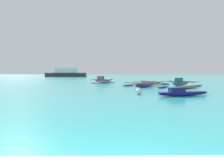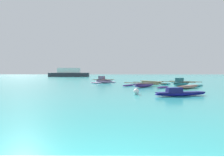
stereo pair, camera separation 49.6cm
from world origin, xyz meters
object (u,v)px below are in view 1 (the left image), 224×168
at_px(moored_boat_0, 150,82).
at_px(moored_boat_3, 189,87).
at_px(mooring_buoy_0, 139,91).
at_px(moored_boat_1, 102,81).
at_px(moored_boat_2, 182,93).
at_px(moored_boat_5, 180,83).
at_px(distant_ferry, 66,73).
at_px(moored_boat_4, 145,85).

height_order(moored_boat_0, moored_boat_3, moored_boat_0).
xyz_separation_m(moored_boat_0, mooring_buoy_0, (-3.38, -12.23, -0.02)).
distance_m(moored_boat_1, moored_boat_2, 17.03).
bearing_deg(moored_boat_0, moored_boat_3, -12.61).
relative_size(moored_boat_1, moored_boat_3, 1.34).
bearing_deg(moored_boat_3, moored_boat_5, 40.74).
xyz_separation_m(moored_boat_0, moored_boat_5, (3.12, -2.75, 0.07)).
bearing_deg(moored_boat_5, moored_boat_3, -144.61).
bearing_deg(distant_ferry, moored_boat_0, -63.00).
xyz_separation_m(moored_boat_2, moored_boat_3, (3.00, 6.28, -0.04)).
height_order(moored_boat_4, moored_boat_5, moored_boat_5).
distance_m(moored_boat_1, moored_boat_3, 13.28).
distance_m(moored_boat_1, moored_boat_4, 9.26).
distance_m(moored_boat_4, distant_ferry, 47.84).
distance_m(moored_boat_0, moored_boat_3, 7.25).
bearing_deg(mooring_buoy_0, moored_boat_1, 102.22).
distance_m(moored_boat_3, mooring_buoy_0, 8.04).
relative_size(moored_boat_4, mooring_buoy_0, 11.26).
xyz_separation_m(moored_boat_0, moored_boat_2, (-0.46, -13.06, -0.03)).
bearing_deg(moored_boat_3, mooring_buoy_0, -178.52).
distance_m(moored_boat_2, moored_boat_4, 8.16).
height_order(moored_boat_3, moored_boat_5, moored_boat_5).
xyz_separation_m(moored_boat_0, distant_ferry, (-19.97, 39.19, 0.94)).
bearing_deg(moored_boat_2, moored_boat_0, 75.35).
distance_m(moored_boat_0, moored_boat_2, 13.07).
height_order(moored_boat_3, mooring_buoy_0, mooring_buoy_0).
bearing_deg(moored_boat_4, distant_ferry, 64.58).
relative_size(moored_boat_0, moored_boat_5, 0.75).
bearing_deg(moored_boat_1, moored_boat_3, -6.32).
relative_size(moored_boat_2, moored_boat_3, 1.29).
bearing_deg(moored_boat_2, moored_boat_1, 98.61).
relative_size(moored_boat_0, moored_boat_3, 1.25).
height_order(moored_boat_5, distant_ferry, distant_ferry).
bearing_deg(moored_boat_4, moored_boat_2, -129.65).
bearing_deg(moored_boat_1, moored_boat_5, 10.27).
height_order(moored_boat_1, moored_boat_4, moored_boat_1).
height_order(moored_boat_2, mooring_buoy_0, moored_boat_2).
relative_size(moored_boat_2, moored_boat_5, 0.77).
relative_size(moored_boat_1, moored_boat_2, 1.04).
bearing_deg(mooring_buoy_0, moored_boat_3, 42.61).
relative_size(moored_boat_3, moored_boat_4, 0.60).
distance_m(moored_boat_3, moored_boat_5, 4.08).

